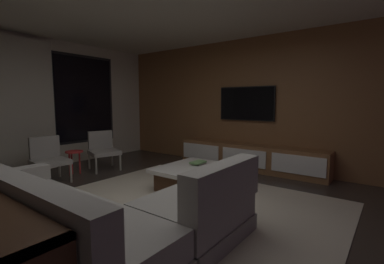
{
  "coord_description": "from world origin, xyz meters",
  "views": [
    {
      "loc": [
        -2.29,
        -2.26,
        1.38
      ],
      "look_at": [
        1.39,
        0.5,
        0.87
      ],
      "focal_mm": 25.31,
      "sensor_mm": 36.0,
      "label": 1
    }
  ],
  "objects_px": {
    "coffee_table": "(199,178)",
    "accent_chair_near_window": "(103,148)",
    "book_stack_on_coffee_table": "(198,163)",
    "mounted_tv": "(246,104)",
    "sectional_couch": "(97,220)",
    "accent_chair_by_curtain": "(48,157)",
    "media_console": "(250,158)",
    "side_stool": "(74,155)"
  },
  "relations": [
    {
      "from": "accent_chair_near_window",
      "to": "side_stool",
      "type": "xyz_separation_m",
      "value": [
        -0.61,
        0.04,
        -0.06
      ]
    },
    {
      "from": "accent_chair_by_curtain",
      "to": "mounted_tv",
      "type": "height_order",
      "value": "mounted_tv"
    },
    {
      "from": "coffee_table",
      "to": "side_stool",
      "type": "relative_size",
      "value": 2.52
    },
    {
      "from": "book_stack_on_coffee_table",
      "to": "side_stool",
      "type": "distance_m",
      "value": 2.44
    },
    {
      "from": "mounted_tv",
      "to": "accent_chair_near_window",
      "type": "bearing_deg",
      "value": 130.59
    },
    {
      "from": "coffee_table",
      "to": "accent_chair_by_curtain",
      "type": "relative_size",
      "value": 1.49
    },
    {
      "from": "side_stool",
      "to": "media_console",
      "type": "bearing_deg",
      "value": -46.63
    },
    {
      "from": "accent_chair_by_curtain",
      "to": "media_console",
      "type": "xyz_separation_m",
      "value": [
        2.87,
        -2.46,
        -0.18
      ]
    },
    {
      "from": "sectional_couch",
      "to": "mounted_tv",
      "type": "bearing_deg",
      "value": 5.35
    },
    {
      "from": "accent_chair_near_window",
      "to": "accent_chair_by_curtain",
      "type": "distance_m",
      "value": 1.11
    },
    {
      "from": "coffee_table",
      "to": "mounted_tv",
      "type": "bearing_deg",
      "value": 3.13
    },
    {
      "from": "book_stack_on_coffee_table",
      "to": "side_stool",
      "type": "height_order",
      "value": "side_stool"
    },
    {
      "from": "media_console",
      "to": "side_stool",
      "type": "bearing_deg",
      "value": 133.37
    },
    {
      "from": "sectional_couch",
      "to": "mounted_tv",
      "type": "xyz_separation_m",
      "value": [
        3.86,
        0.36,
        1.06
      ]
    },
    {
      "from": "sectional_couch",
      "to": "coffee_table",
      "type": "height_order",
      "value": "sectional_couch"
    },
    {
      "from": "coffee_table",
      "to": "book_stack_on_coffee_table",
      "type": "height_order",
      "value": "book_stack_on_coffee_table"
    },
    {
      "from": "accent_chair_by_curtain",
      "to": "mounted_tv",
      "type": "distance_m",
      "value": 3.91
    },
    {
      "from": "coffee_table",
      "to": "book_stack_on_coffee_table",
      "type": "bearing_deg",
      "value": 38.86
    },
    {
      "from": "sectional_couch",
      "to": "coffee_table",
      "type": "xyz_separation_m",
      "value": [
        2.0,
        0.26,
        -0.1
      ]
    },
    {
      "from": "book_stack_on_coffee_table",
      "to": "accent_chair_by_curtain",
      "type": "relative_size",
      "value": 0.34
    },
    {
      "from": "mounted_tv",
      "to": "accent_chair_by_curtain",
      "type": "bearing_deg",
      "value": 143.48
    },
    {
      "from": "sectional_couch",
      "to": "media_console",
      "type": "xyz_separation_m",
      "value": [
        3.67,
        0.16,
        -0.04
      ]
    },
    {
      "from": "accent_chair_by_curtain",
      "to": "mounted_tv",
      "type": "relative_size",
      "value": 0.64
    },
    {
      "from": "accent_chair_by_curtain",
      "to": "book_stack_on_coffee_table",
      "type": "bearing_deg",
      "value": -58.64
    },
    {
      "from": "book_stack_on_coffee_table",
      "to": "media_console",
      "type": "distance_m",
      "value": 1.53
    },
    {
      "from": "accent_chair_near_window",
      "to": "mounted_tv",
      "type": "xyz_separation_m",
      "value": [
        1.95,
        -2.27,
        0.92
      ]
    },
    {
      "from": "media_console",
      "to": "mounted_tv",
      "type": "relative_size",
      "value": 2.53
    },
    {
      "from": "accent_chair_near_window",
      "to": "mounted_tv",
      "type": "height_order",
      "value": "mounted_tv"
    },
    {
      "from": "book_stack_on_coffee_table",
      "to": "mounted_tv",
      "type": "xyz_separation_m",
      "value": [
        1.69,
        -0.03,
        0.96
      ]
    },
    {
      "from": "accent_chair_by_curtain",
      "to": "side_stool",
      "type": "bearing_deg",
      "value": 5.75
    },
    {
      "from": "book_stack_on_coffee_table",
      "to": "mounted_tv",
      "type": "distance_m",
      "value": 1.95
    },
    {
      "from": "media_console",
      "to": "mounted_tv",
      "type": "bearing_deg",
      "value": 47.62
    },
    {
      "from": "sectional_couch",
      "to": "book_stack_on_coffee_table",
      "type": "height_order",
      "value": "sectional_couch"
    },
    {
      "from": "side_stool",
      "to": "mounted_tv",
      "type": "distance_m",
      "value": 3.58
    },
    {
      "from": "accent_chair_by_curtain",
      "to": "media_console",
      "type": "height_order",
      "value": "accent_chair_by_curtain"
    },
    {
      "from": "sectional_couch",
      "to": "mounted_tv",
      "type": "distance_m",
      "value": 4.01
    },
    {
      "from": "coffee_table",
      "to": "accent_chair_near_window",
      "type": "distance_m",
      "value": 2.39
    },
    {
      "from": "accent_chair_by_curtain",
      "to": "coffee_table",
      "type": "bearing_deg",
      "value": -63.12
    },
    {
      "from": "book_stack_on_coffee_table",
      "to": "side_stool",
      "type": "bearing_deg",
      "value": 110.64
    },
    {
      "from": "side_stool",
      "to": "mounted_tv",
      "type": "bearing_deg",
      "value": -42.17
    },
    {
      "from": "accent_chair_by_curtain",
      "to": "media_console",
      "type": "distance_m",
      "value": 3.79
    },
    {
      "from": "media_console",
      "to": "mounted_tv",
      "type": "xyz_separation_m",
      "value": [
        0.18,
        0.2,
        1.1
      ]
    }
  ]
}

